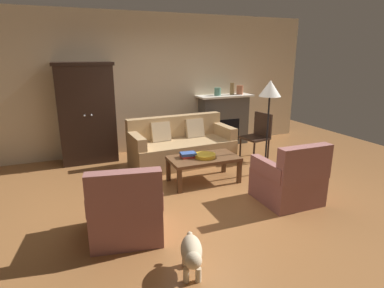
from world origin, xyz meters
TOP-DOWN VIEW (x-y plane):
  - ground_plane at (0.00, 0.00)m, footprint 9.60×9.60m
  - back_wall at (0.00, 2.55)m, footprint 7.20×0.10m
  - fireplace at (1.55, 2.30)m, footprint 1.26×0.48m
  - armoire at (-1.40, 2.22)m, footprint 1.06×0.57m
  - couch at (0.19, 1.42)m, footprint 1.96×0.95m
  - coffee_table at (0.18, 0.41)m, footprint 1.10×0.60m
  - fruit_bowl at (0.20, 0.38)m, footprint 0.33×0.33m
  - book_stack at (-0.04, 0.49)m, footprint 0.26×0.19m
  - mantel_vase_jade at (1.37, 2.28)m, footprint 0.14×0.14m
  - mantel_vase_bronze at (1.73, 2.28)m, footprint 0.10×0.10m
  - mantel_vase_terracotta at (1.93, 2.28)m, footprint 0.15×0.15m
  - armchair_near_left at (-1.28, -0.72)m, footprint 0.89×0.89m
  - armchair_near_right at (0.98, -0.70)m, footprint 0.79×0.78m
  - side_chair_wooden at (1.67, 1.09)m, footprint 0.52×0.52m
  - floor_lamp at (1.33, 0.35)m, footprint 0.36×0.36m
  - dog at (-0.86, -1.62)m, footprint 0.32×0.55m

SIDE VIEW (x-z plane):
  - ground_plane at x=0.00m, z-range 0.00..0.00m
  - dog at x=-0.86m, z-range 0.05..0.44m
  - armchair_near_left at x=-1.28m, z-range -0.12..0.76m
  - armchair_near_right at x=0.98m, z-range -0.12..0.76m
  - couch at x=0.19m, z-range -0.11..0.75m
  - coffee_table at x=0.18m, z-range 0.16..0.58m
  - fruit_bowl at x=0.20m, z-range 0.42..0.48m
  - book_stack at x=-0.04m, z-range 0.42..0.50m
  - side_chair_wooden at x=1.67m, z-range 0.06..0.96m
  - fireplace at x=1.55m, z-range 0.01..1.13m
  - armoire at x=-1.40m, z-range 0.00..1.87m
  - mantel_vase_jade at x=1.37m, z-range 1.12..1.29m
  - mantel_vase_terracotta at x=1.93m, z-range 1.12..1.32m
  - mantel_vase_bronze at x=1.73m, z-range 1.12..1.38m
  - floor_lamp at x=1.33m, z-range 0.58..2.17m
  - back_wall at x=0.00m, z-range 0.00..2.80m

